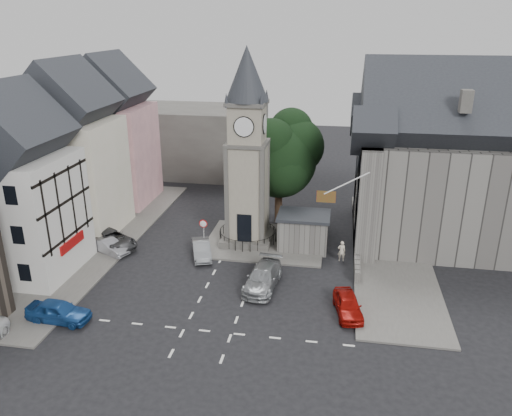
% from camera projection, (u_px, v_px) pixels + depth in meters
% --- Properties ---
extents(ground, '(120.00, 120.00, 0.00)m').
position_uv_depth(ground, '(227.00, 287.00, 35.84)').
color(ground, black).
rests_on(ground, ground).
extents(pavement_west, '(6.00, 30.00, 0.14)m').
position_uv_depth(pavement_west, '(103.00, 240.00, 43.33)').
color(pavement_west, '#595651').
rests_on(pavement_west, ground).
extents(pavement_east, '(6.00, 26.00, 0.14)m').
position_uv_depth(pavement_east, '(390.00, 251.00, 41.29)').
color(pavement_east, '#595651').
rests_on(pavement_east, ground).
extents(central_island, '(10.00, 8.00, 0.16)m').
position_uv_depth(central_island, '(265.00, 242.00, 42.95)').
color(central_island, '#595651').
rests_on(central_island, ground).
extents(road_markings, '(20.00, 8.00, 0.01)m').
position_uv_depth(road_markings, '(208.00, 331.00, 30.77)').
color(road_markings, silver).
rests_on(road_markings, ground).
extents(clock_tower, '(4.86, 4.86, 16.25)m').
position_uv_depth(clock_tower, '(247.00, 150.00, 40.34)').
color(clock_tower, '#4C4944').
rests_on(clock_tower, ground).
extents(stone_shelter, '(4.30, 3.30, 3.08)m').
position_uv_depth(stone_shelter, '(303.00, 231.00, 41.45)').
color(stone_shelter, '#5B5854').
rests_on(stone_shelter, ground).
extents(town_tree, '(7.20, 7.20, 10.80)m').
position_uv_depth(town_tree, '(279.00, 150.00, 45.04)').
color(town_tree, black).
rests_on(town_tree, ground).
extents(warning_sign_post, '(0.70, 0.19, 2.85)m').
position_uv_depth(warning_sign_post, '(203.00, 229.00, 40.64)').
color(warning_sign_post, black).
rests_on(warning_sign_post, ground).
extents(terrace_pink, '(8.10, 7.60, 12.80)m').
position_uv_depth(terrace_pink, '(113.00, 140.00, 50.72)').
color(terrace_pink, '#BC8189').
rests_on(terrace_pink, ground).
extents(terrace_cream, '(8.10, 7.60, 12.80)m').
position_uv_depth(terrace_cream, '(73.00, 160.00, 43.35)').
color(terrace_cream, beige).
rests_on(terrace_cream, ground).
extents(terrace_tudor, '(8.10, 7.60, 12.00)m').
position_uv_depth(terrace_tudor, '(17.00, 194.00, 36.11)').
color(terrace_tudor, silver).
rests_on(terrace_tudor, ground).
extents(backdrop_west, '(20.00, 10.00, 8.00)m').
position_uv_depth(backdrop_west, '(183.00, 140.00, 62.14)').
color(backdrop_west, '#4C4944').
rests_on(backdrop_west, ground).
extents(east_building, '(14.40, 11.40, 12.60)m').
position_uv_depth(east_building, '(439.00, 171.00, 41.30)').
color(east_building, '#5B5854').
rests_on(east_building, ground).
extents(east_boundary_wall, '(0.40, 16.00, 0.90)m').
position_uv_depth(east_boundary_wall, '(356.00, 235.00, 43.44)').
color(east_boundary_wall, '#5B5854').
rests_on(east_boundary_wall, ground).
extents(flagpole, '(3.68, 0.10, 2.74)m').
position_uv_depth(flagpole, '(346.00, 183.00, 35.79)').
color(flagpole, white).
rests_on(flagpole, ground).
extents(car_west_blue, '(4.19, 1.84, 1.40)m').
position_uv_depth(car_west_blue, '(58.00, 311.00, 31.59)').
color(car_west_blue, navy).
rests_on(car_west_blue, ground).
extents(car_west_silver, '(3.91, 2.76, 1.22)m').
position_uv_depth(car_west_silver, '(109.00, 246.00, 40.89)').
color(car_west_silver, gray).
rests_on(car_west_silver, ground).
extents(car_west_grey, '(5.73, 4.80, 1.46)m').
position_uv_depth(car_west_grey, '(111.00, 239.00, 41.87)').
color(car_west_grey, '#343537').
rests_on(car_west_grey, ground).
extents(car_island_silver, '(2.64, 4.16, 1.29)m').
position_uv_depth(car_island_silver, '(201.00, 249.00, 40.26)').
color(car_island_silver, gray).
rests_on(car_island_silver, ground).
extents(car_island_east, '(2.58, 5.32, 1.49)m').
position_uv_depth(car_island_east, '(263.00, 277.00, 35.64)').
color(car_island_east, gray).
rests_on(car_island_east, ground).
extents(car_east_red, '(2.27, 4.11, 1.32)m').
position_uv_depth(car_east_red, '(348.00, 305.00, 32.39)').
color(car_east_red, '#990D08').
rests_on(car_east_red, ground).
extents(pedestrian, '(0.66, 0.47, 1.71)m').
position_uv_depth(pedestrian, '(342.00, 251.00, 39.45)').
color(pedestrian, beige).
rests_on(pedestrian, ground).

